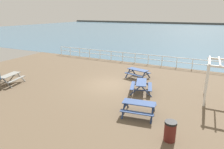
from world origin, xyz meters
TOP-DOWN VIEW (x-y plane):
  - ground_plane at (0.00, 0.00)m, footprint 30.00×24.00m
  - sea_band at (0.00, 52.75)m, footprint 142.00×90.00m
  - distant_shoreline at (0.00, 95.75)m, footprint 142.00×6.00m
  - seaward_railing at (-0.00, 7.75)m, footprint 23.07×0.07m
  - picnic_table_near_left at (3.66, -3.68)m, footprint 2.00×1.77m
  - picnic_table_near_right at (2.69, -0.35)m, footprint 1.94×2.14m
  - picnic_table_mid_centre at (1.37, 2.63)m, footprint 2.12×1.90m
  - picnic_table_far_left at (-7.29, -3.41)m, footprint 1.84×2.07m
  - litter_bin at (5.68, -5.29)m, footprint 0.55×0.55m

SIDE VIEW (x-z plane):
  - ground_plane at x=0.00m, z-range -0.20..0.00m
  - sea_band at x=0.00m, z-range 0.00..0.00m
  - distant_shoreline at x=0.00m, z-range -0.90..0.90m
  - litter_bin at x=5.68m, z-range 0.00..0.95m
  - picnic_table_near_left at x=3.66m, z-range 0.19..0.98m
  - picnic_table_near_right at x=2.69m, z-range 0.19..0.98m
  - picnic_table_mid_centre at x=1.37m, z-range 0.19..0.98m
  - picnic_table_far_left at x=-7.29m, z-range 0.19..0.98m
  - seaward_railing at x=0.00m, z-range 0.19..1.27m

